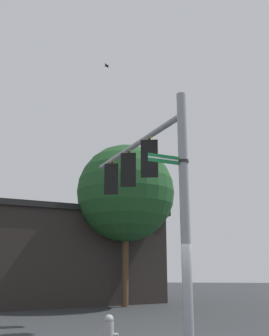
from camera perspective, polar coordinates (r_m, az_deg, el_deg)
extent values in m
cylinder|color=gray|center=(10.02, 7.54, -6.52)|extent=(0.26, 0.26, 6.65)
cylinder|color=gray|center=(13.33, -0.20, 3.23)|extent=(3.38, 5.53, 0.18)
cylinder|color=black|center=(12.23, 2.25, 4.00)|extent=(0.08, 0.08, 0.18)
cube|color=gold|center=(12.05, 2.28, 1.22)|extent=(0.36, 0.30, 1.05)
sphere|color=#590F0F|center=(12.33, 2.31, 2.55)|extent=(0.22, 0.22, 0.22)
cube|color=gold|center=(12.38, 2.31, 2.96)|extent=(0.24, 0.20, 0.03)
sphere|color=brown|center=(12.23, 2.33, 0.99)|extent=(0.22, 0.22, 0.22)
cube|color=gold|center=(12.28, 2.33, 1.41)|extent=(0.24, 0.20, 0.03)
sphere|color=#1EE533|center=(12.14, 2.34, -0.61)|extent=(0.22, 0.22, 0.22)
cube|color=gold|center=(12.19, 2.34, -0.18)|extent=(0.24, 0.20, 0.03)
cube|color=black|center=(11.89, 2.23, 1.45)|extent=(0.54, 0.03, 1.22)
cylinder|color=black|center=(13.60, -0.85, 2.08)|extent=(0.08, 0.08, 0.18)
cube|color=gold|center=(13.43, -0.86, -0.44)|extent=(0.36, 0.30, 1.05)
sphere|color=#590F0F|center=(13.70, -0.77, 0.79)|extent=(0.22, 0.22, 0.22)
cube|color=gold|center=(13.75, -0.76, 1.17)|extent=(0.24, 0.20, 0.03)
sphere|color=brown|center=(13.61, -0.78, -0.63)|extent=(0.22, 0.22, 0.22)
cube|color=gold|center=(13.66, -0.77, -0.25)|extent=(0.24, 0.20, 0.03)
sphere|color=#1EE533|center=(13.54, -0.78, -2.07)|extent=(0.22, 0.22, 0.22)
cube|color=gold|center=(13.58, -0.77, -1.68)|extent=(0.24, 0.20, 0.03)
cube|color=black|center=(13.27, -0.94, -0.26)|extent=(0.54, 0.03, 1.22)
cylinder|color=black|center=(15.00, -3.37, 0.51)|extent=(0.08, 0.08, 0.18)
cube|color=gold|center=(14.86, -3.41, -1.78)|extent=(0.36, 0.30, 1.05)
sphere|color=#590F0F|center=(15.12, -3.28, -0.65)|extent=(0.22, 0.22, 0.22)
cube|color=gold|center=(15.16, -3.26, -0.30)|extent=(0.24, 0.20, 0.03)
sphere|color=brown|center=(15.04, -3.30, -1.94)|extent=(0.22, 0.22, 0.22)
cube|color=gold|center=(15.08, -3.28, -1.59)|extent=(0.24, 0.20, 0.03)
sphere|color=#1EE533|center=(14.97, -3.32, -3.25)|extent=(0.22, 0.22, 0.22)
cube|color=gold|center=(15.01, -3.30, -2.89)|extent=(0.24, 0.20, 0.03)
cube|color=black|center=(14.69, -3.51, -1.64)|extent=(0.54, 0.03, 1.22)
cube|color=#147238|center=(9.99, 4.37, 1.36)|extent=(0.80, 0.49, 0.22)
cube|color=white|center=(9.98, 4.37, 1.39)|extent=(0.79, 0.47, 0.04)
cylinder|color=#262626|center=(10.30, 7.29, 0.97)|extent=(0.30, 0.30, 0.08)
ellipsoid|color=black|center=(16.07, -4.18, 15.00)|extent=(0.20, 0.11, 0.06)
cube|color=black|center=(16.09, -4.15, 15.00)|extent=(0.11, 0.23, 0.04)
cube|color=black|center=(16.06, -4.21, 15.07)|extent=(0.11, 0.23, 0.04)
cube|color=#282321|center=(22.88, -13.50, -13.02)|extent=(14.04, 12.48, 4.78)
cube|color=black|center=(26.55, -15.56, -12.53)|extent=(9.78, 6.83, 0.30)
cube|color=black|center=(23.07, -13.13, -6.72)|extent=(14.60, 12.97, 0.30)
cylinder|color=#4C3823|center=(20.11, -1.40, -14.41)|extent=(0.34, 0.34, 3.96)
sphere|color=#1E4C23|center=(20.47, -1.33, -3.72)|extent=(5.19, 5.19, 5.19)
sphere|color=#99999E|center=(9.94, -3.84, -21.66)|extent=(0.23, 0.23, 0.23)
cylinder|color=#99999E|center=(9.96, -2.82, -23.70)|extent=(0.12, 0.10, 0.10)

